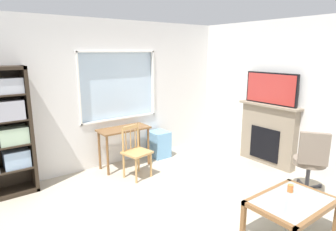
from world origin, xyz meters
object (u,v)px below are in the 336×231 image
Objects in this scene: fireplace at (268,134)px; coffee_table at (292,205)px; office_chair at (311,159)px; sippy_cup at (290,188)px; desk_under_window at (124,135)px; tv at (271,89)px; wooden_chair at (136,151)px; plastic_drawer_unit at (159,144)px.

fireplace is 2.30m from coffee_table.
office_chair is 11.11× the size of sippy_cup.
sippy_cup is at bearing -75.58° from desk_under_window.
office_chair is 1.27m from coffee_table.
office_chair is at bearing -114.52° from tv.
fireplace reaches higher than office_chair.
wooden_chair is at bearing 157.03° from tv.
desk_under_window reaches higher than plastic_drawer_unit.
desk_under_window is 0.91× the size of tv.
wooden_chair reaches higher than sippy_cup.
tv is 1.06× the size of coffee_table.
coffee_table is 10.96× the size of sippy_cup.
fireplace is at bearing -0.00° from tv.
wooden_chair is 2.78m from office_chair.
desk_under_window is 2.74m from fireplace.
wooden_chair is 0.86× the size of tv.
coffee_table is at bearing -138.56° from fireplace.
plastic_drawer_unit is 2.44m from tv.
office_chair is at bearing 18.84° from coffee_table.
tv is at bearing -33.47° from desk_under_window.
desk_under_window is at bearing 146.74° from fireplace.
fireplace is 13.50× the size of sippy_cup.
office_chair reaches higher than plastic_drawer_unit.
sippy_cup is (-1.55, -1.39, -0.09)m from fireplace.
office_chair reaches higher than sippy_cup.
tv reaches higher than desk_under_window.
desk_under_window is 0.96× the size of coffee_table.
fireplace reaches higher than sippy_cup.
plastic_drawer_unit is at bearing 88.36° from sippy_cup.
wooden_chair is at bearing 104.15° from coffee_table.
coffee_table is (-1.70, -1.51, -1.08)m from tv.
tv is at bearing -22.97° from wooden_chair.
sippy_cup is (-1.53, -1.39, -0.97)m from tv.
sippy_cup is (0.17, 0.13, 0.11)m from coffee_table.
wooden_chair reaches higher than desk_under_window.
wooden_chair is 1.07m from plastic_drawer_unit.
sippy_cup is (0.80, -2.37, 0.03)m from wooden_chair.
office_chair is 1.01× the size of coffee_table.
fireplace reaches higher than plastic_drawer_unit.
sippy_cup is at bearing 37.12° from coffee_table.
office_chair is 1.06m from sippy_cup.
fireplace is at bearing 64.71° from office_chair.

